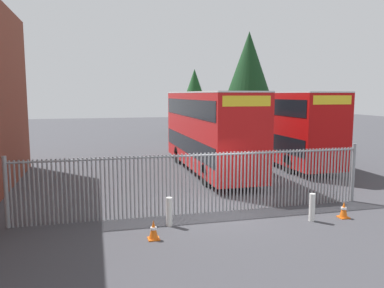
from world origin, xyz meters
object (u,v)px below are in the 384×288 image
Objects in this scene: bollard_near_left at (169,212)px; traffic_cone_mid_forecourt at (344,210)px; bollard_center_front at (312,207)px; traffic_cone_by_gate at (154,230)px; double_decker_bus_near_gate at (209,128)px; double_decker_bus_behind_fence_left at (280,124)px.

traffic_cone_mid_forecourt is at bearing -6.50° from bollard_near_left.
traffic_cone_by_gate is (-5.47, -0.35, -0.19)m from bollard_center_front.
bollard_center_front is at bearing -84.02° from double_decker_bus_near_gate.
traffic_cone_by_gate is at bearing -131.12° from double_decker_bus_behind_fence_left.
double_decker_bus_behind_fence_left is 11.38× the size of bollard_near_left.
double_decker_bus_near_gate is 9.28m from bollard_center_front.
double_decker_bus_near_gate is 18.32× the size of traffic_cone_mid_forecourt.
traffic_cone_by_gate is (-0.68, -1.06, -0.19)m from bollard_near_left.
bollard_near_left reaches higher than traffic_cone_by_gate.
bollard_near_left is (-3.84, -8.32, -1.95)m from double_decker_bus_near_gate.
bollard_near_left reaches higher than traffic_cone_mid_forecourt.
double_decker_bus_near_gate is 5.50m from double_decker_bus_behind_fence_left.
double_decker_bus_near_gate is 11.38× the size of bollard_center_front.
double_decker_bus_behind_fence_left is 11.76m from bollard_center_front.
bollard_near_left is 6.09m from traffic_cone_mid_forecourt.
double_decker_bus_near_gate reaches higher than traffic_cone_by_gate.
double_decker_bus_near_gate is 9.52m from traffic_cone_mid_forecourt.
double_decker_bus_near_gate is at bearing -161.30° from double_decker_bus_behind_fence_left.
bollard_center_front is 5.48m from traffic_cone_by_gate.
traffic_cone_mid_forecourt is (6.72, 0.37, 0.00)m from traffic_cone_by_gate.
traffic_cone_by_gate is (-9.73, -11.14, -2.13)m from double_decker_bus_behind_fence_left.
bollard_near_left is 1.61× the size of traffic_cone_mid_forecourt.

